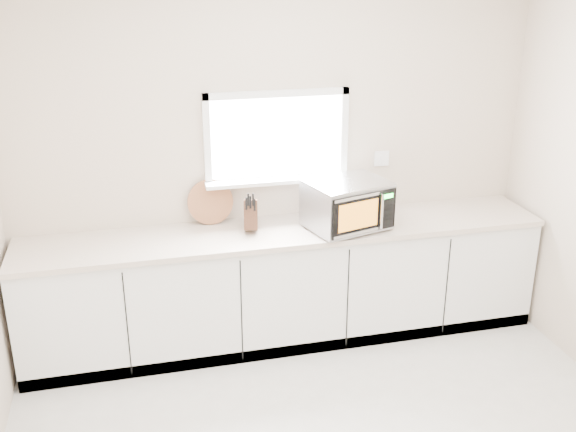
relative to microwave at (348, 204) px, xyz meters
name	(u,v)px	position (x,y,z in m)	size (l,w,h in m)	color
back_wall	(277,160)	(-0.44, 0.40, 0.25)	(4.00, 0.17, 2.70)	beige
cabinets	(286,286)	(-0.44, 0.10, -0.67)	(3.92, 0.60, 0.88)	silver
countertop	(286,231)	(-0.44, 0.09, -0.21)	(3.92, 0.64, 0.04)	beige
microwave	(348,204)	(0.00, 0.00, 0.00)	(0.66, 0.57, 0.36)	black
knife_block	(251,214)	(-0.70, 0.13, -0.06)	(0.14, 0.23, 0.30)	#4D2E1B
cutting_board	(210,202)	(-0.97, 0.34, -0.02)	(0.34, 0.34, 0.02)	#9F5C3D
coffee_grinder	(330,209)	(-0.09, 0.16, -0.09)	(0.13, 0.13, 0.21)	#A7AAAF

